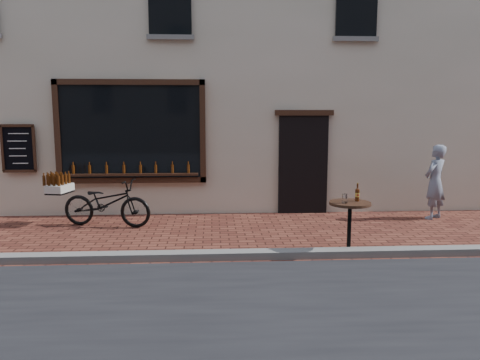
{
  "coord_description": "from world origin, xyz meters",
  "views": [
    {
      "loc": [
        -0.13,
        -6.88,
        2.29
      ],
      "look_at": [
        0.35,
        1.2,
        1.1
      ],
      "focal_mm": 35.0,
      "sensor_mm": 36.0,
      "label": 1
    }
  ],
  "objects": [
    {
      "name": "pedestrian",
      "position": [
        4.61,
        2.72,
        0.8
      ],
      "size": [
        0.7,
        0.65,
        1.6
      ],
      "primitive_type": "imported",
      "rotation": [
        0.0,
        0.0,
        3.77
      ],
      "color": "gray",
      "rests_on": "ground"
    },
    {
      "name": "bistro_table",
      "position": [
        2.07,
        0.35,
        0.61
      ],
      "size": [
        0.67,
        0.67,
        1.14
      ],
      "color": "black",
      "rests_on": "ground"
    },
    {
      "name": "ground",
      "position": [
        0.0,
        0.0,
        0.0
      ],
      "size": [
        90.0,
        90.0,
        0.0
      ],
      "primitive_type": "plane",
      "color": "#4C2118",
      "rests_on": "ground"
    },
    {
      "name": "shop_building",
      "position": [
        0.0,
        6.5,
        5.0
      ],
      "size": [
        28.0,
        6.2,
        10.0
      ],
      "color": "beige",
      "rests_on": "ground"
    },
    {
      "name": "kerb",
      "position": [
        0.0,
        0.2,
        0.06
      ],
      "size": [
        90.0,
        0.25,
        0.12
      ],
      "primitive_type": "cube",
      "color": "slate",
      "rests_on": "ground"
    },
    {
      "name": "cargo_bicycle",
      "position": [
        -2.29,
        2.45,
        0.49
      ],
      "size": [
        2.22,
        1.05,
        1.03
      ],
      "rotation": [
        0.0,
        0.0,
        1.34
      ],
      "color": "black",
      "rests_on": "ground"
    }
  ]
}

